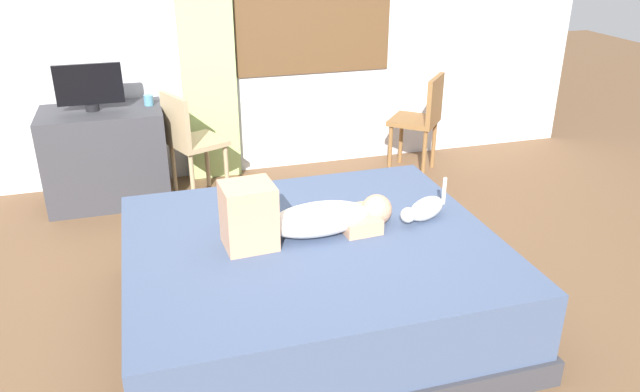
{
  "coord_description": "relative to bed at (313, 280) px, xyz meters",
  "views": [
    {
      "loc": [
        -0.77,
        -2.72,
        2.05
      ],
      "look_at": [
        0.1,
        0.26,
        0.65
      ],
      "focal_mm": 34.73,
      "sensor_mm": 36.0,
      "label": 1
    }
  ],
  "objects": [
    {
      "name": "bed",
      "position": [
        0.0,
        0.0,
        0.0
      ],
      "size": [
        1.99,
        1.74,
        0.5
      ],
      "color": "#38383D",
      "rests_on": "ground"
    },
    {
      "name": "ground_plane",
      "position": [
        -0.0,
        -0.06,
        -0.25
      ],
      "size": [
        16.0,
        16.0,
        0.0
      ],
      "primitive_type": "plane",
      "color": "brown"
    },
    {
      "name": "cat",
      "position": [
        0.66,
        0.04,
        0.32
      ],
      "size": [
        0.33,
        0.21,
        0.21
      ],
      "color": "silver",
      "rests_on": "bed"
    },
    {
      "name": "chair_by_desk",
      "position": [
        -0.47,
        1.84,
        0.26
      ],
      "size": [
        0.5,
        0.5,
        0.86
      ],
      "color": "tan",
      "rests_on": "ground"
    },
    {
      "name": "chair_spare",
      "position": [
        1.5,
        1.86,
        0.26
      ],
      "size": [
        0.54,
        0.54,
        0.86
      ],
      "color": "brown",
      "rests_on": "ground"
    },
    {
      "name": "back_wall_with_window",
      "position": [
        0.01,
        2.39,
        1.2
      ],
      "size": [
        6.4,
        0.14,
        2.9
      ],
      "color": "silver",
      "rests_on": "ground"
    },
    {
      "name": "tv_monitor",
      "position": [
        -1.15,
        1.99,
        0.67
      ],
      "size": [
        0.48,
        0.1,
        0.35
      ],
      "color": "black",
      "rests_on": "desk"
    },
    {
      "name": "person_lying",
      "position": [
        -0.05,
        0.05,
        0.37
      ],
      "size": [
        0.94,
        0.32,
        0.34
      ],
      "color": "silver",
      "rests_on": "bed"
    },
    {
      "name": "curtain_left",
      "position": [
        -0.24,
        2.27,
        1.01
      ],
      "size": [
        0.44,
        0.06,
        2.51
      ],
      "primitive_type": "cube",
      "color": "#ADCC75",
      "rests_on": "ground"
    },
    {
      "name": "desk",
      "position": [
        -1.1,
        1.99,
        0.12
      ],
      "size": [
        0.9,
        0.56,
        0.74
      ],
      "color": "#38383D",
      "rests_on": "ground"
    },
    {
      "name": "cup",
      "position": [
        -0.74,
        2.02,
        0.53
      ],
      "size": [
        0.07,
        0.07,
        0.08
      ],
      "primitive_type": "cylinder",
      "color": "teal",
      "rests_on": "desk"
    }
  ]
}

